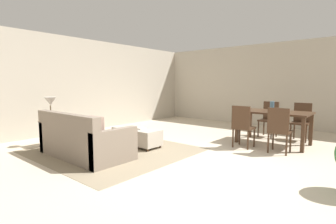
{
  "coord_description": "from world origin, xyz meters",
  "views": [
    {
      "loc": [
        2.29,
        -3.51,
        1.38
      ],
      "look_at": [
        -1.33,
        0.8,
        0.76
      ],
      "focal_mm": 27.08,
      "sensor_mm": 36.0,
      "label": 1
    }
  ],
  "objects": [
    {
      "name": "ground_plane",
      "position": [
        0.0,
        0.0,
        0.0
      ],
      "size": [
        10.8,
        10.8,
        0.0
      ],
      "primitive_type": "plane",
      "color": "beige"
    },
    {
      "name": "wall_back",
      "position": [
        0.0,
        5.0,
        1.35
      ],
      "size": [
        9.0,
        0.12,
        2.7
      ],
      "primitive_type": "cube",
      "color": "#BCB2A0",
      "rests_on": "ground_plane"
    },
    {
      "name": "wall_left",
      "position": [
        -4.5,
        0.5,
        1.35
      ],
      "size": [
        0.12,
        11.0,
        2.7
      ],
      "primitive_type": "cube",
      "color": "#BCB2A0",
      "rests_on": "ground_plane"
    },
    {
      "name": "area_rug",
      "position": [
        -1.91,
        -0.28,
        0.0
      ],
      "size": [
        3.0,
        2.8,
        0.01
      ],
      "primitive_type": "cube",
      "color": "gray",
      "rests_on": "ground_plane"
    },
    {
      "name": "couch",
      "position": [
        -1.99,
        -0.92,
        0.29
      ],
      "size": [
        1.9,
        0.93,
        0.86
      ],
      "color": "gray",
      "rests_on": "ground_plane"
    },
    {
      "name": "ottoman_table",
      "position": [
        -1.83,
        0.3,
        0.23
      ],
      "size": [
        1.17,
        0.48,
        0.39
      ],
      "color": "#B7AD9E",
      "rests_on": "ground_plane"
    },
    {
      "name": "side_table",
      "position": [
        -3.24,
        -0.94,
        0.45
      ],
      "size": [
        0.4,
        0.4,
        0.57
      ],
      "color": "olive",
      "rests_on": "ground_plane"
    },
    {
      "name": "table_lamp",
      "position": [
        -3.24,
        -0.94,
        0.98
      ],
      "size": [
        0.26,
        0.26,
        0.53
      ],
      "color": "brown",
      "rests_on": "side_table"
    },
    {
      "name": "dining_table",
      "position": [
        0.44,
        2.46,
        0.66
      ],
      "size": [
        1.53,
        0.9,
        0.76
      ],
      "color": "#422B1C",
      "rests_on": "ground_plane"
    },
    {
      "name": "dining_chair_near_left",
      "position": [
        0.05,
        1.65,
        0.52
      ],
      "size": [
        0.4,
        0.4,
        0.92
      ],
      "color": "#422B1C",
      "rests_on": "ground_plane"
    },
    {
      "name": "dining_chair_near_right",
      "position": [
        0.8,
        1.69,
        0.52
      ],
      "size": [
        0.42,
        0.42,
        0.92
      ],
      "color": "#422B1C",
      "rests_on": "ground_plane"
    },
    {
      "name": "dining_chair_far_left",
      "position": [
        0.08,
        3.28,
        0.52
      ],
      "size": [
        0.43,
        0.43,
        0.92
      ],
      "color": "#422B1C",
      "rests_on": "ground_plane"
    },
    {
      "name": "dining_chair_far_right",
      "position": [
        0.84,
        3.3,
        0.52
      ],
      "size": [
        0.4,
        0.4,
        0.92
      ],
      "color": "#422B1C",
      "rests_on": "ground_plane"
    },
    {
      "name": "vase_centerpiece",
      "position": [
        0.39,
        2.47,
        0.87
      ],
      "size": [
        0.1,
        0.1,
        0.23
      ],
      "primitive_type": "cylinder",
      "color": "slate",
      "rests_on": "dining_table"
    },
    {
      "name": "book_on_ottoman",
      "position": [
        -1.76,
        0.31,
        0.41
      ],
      "size": [
        0.28,
        0.22,
        0.03
      ],
      "primitive_type": "cube",
      "rotation": [
        0.0,
        0.0,
        0.09
      ],
      "color": "silver",
      "rests_on": "ottoman_table"
    }
  ]
}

